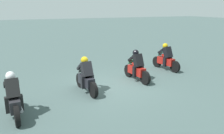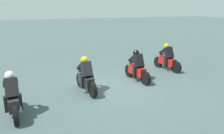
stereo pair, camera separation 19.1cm
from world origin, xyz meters
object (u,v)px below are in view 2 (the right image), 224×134
(rider_lane_c, at_px, (86,78))
(rider_lane_d, at_px, (13,98))
(rider_lane_b, at_px, (137,68))
(rider_lane_a, at_px, (167,59))

(rider_lane_c, distance_m, rider_lane_d, 3.06)
(rider_lane_b, distance_m, rider_lane_d, 5.78)
(rider_lane_a, distance_m, rider_lane_b, 2.72)
(rider_lane_d, bearing_deg, rider_lane_b, -77.30)
(rider_lane_a, distance_m, rider_lane_c, 5.45)
(rider_lane_a, xyz_separation_m, rider_lane_b, (-1.03, 2.52, 0.00))
(rider_lane_c, bearing_deg, rider_lane_a, -78.68)
(rider_lane_a, height_order, rider_lane_c, same)
(rider_lane_b, height_order, rider_lane_c, same)
(rider_lane_c, bearing_deg, rider_lane_d, 107.54)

